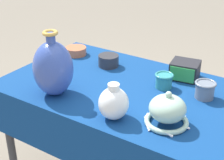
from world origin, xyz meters
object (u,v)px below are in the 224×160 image
Objects in this scene: vase_dome_bell at (167,111)px; cup_wide_teal at (164,80)px; pot_squat_charcoal at (109,61)px; vase_tall_bulbous at (53,68)px; cup_wide_slate at (205,89)px; pot_squat_terracotta at (76,51)px; jar_round_porcelain at (114,103)px; mosaic_tile_box at (185,70)px.

cup_wide_teal is at bearing 117.47° from vase_dome_bell.
cup_wide_teal is at bearing -10.53° from pot_squat_charcoal.
vase_tall_bulbous is at bearing -174.41° from vase_dome_bell.
vase_dome_bell is 0.31m from cup_wide_slate.
pot_squat_charcoal is 0.59m from cup_wide_slate.
pot_squat_terracotta is 0.86m from cup_wide_slate.
vase_tall_bulbous is 0.58m from vase_dome_bell.
jar_round_porcelain is (-0.06, -0.37, 0.03)m from cup_wide_teal.
vase_tall_bulbous is at bearing -141.07° from mosaic_tile_box.
pot_squat_charcoal is (-0.42, -0.09, -0.01)m from mosaic_tile_box.
jar_round_porcelain is at bearing -98.94° from cup_wide_teal.
mosaic_tile_box is (0.46, 0.51, -0.09)m from vase_tall_bulbous.
pot_squat_charcoal is at bearing -176.90° from mosaic_tile_box.
vase_dome_bell is 0.89m from pot_squat_terracotta.
mosaic_tile_box is (-0.11, 0.45, -0.01)m from vase_dome_bell.
pot_squat_charcoal reaches higher than pot_squat_terracotta.
pot_squat_terracotta is at bearing 153.52° from vase_dome_bell.
pot_squat_charcoal is at bearing 125.84° from jar_round_porcelain.
cup_wide_slate is (0.59, -0.06, 0.01)m from pot_squat_charcoal.
mosaic_tile_box is at bearing 12.04° from pot_squat_charcoal.
mosaic_tile_box reaches higher than pot_squat_terracotta.
vase_tall_bulbous is at bearing -140.12° from cup_wide_teal.
vase_tall_bulbous is 1.61× the size of vase_dome_bell.
vase_tall_bulbous reaches higher than mosaic_tile_box.
vase_dome_bell reaches higher than pot_squat_charcoal.
vase_dome_bell is at bearing 5.59° from vase_tall_bulbous.
cup_wide_teal is 0.74× the size of pot_squat_terracotta.
pot_squat_terracotta is at bearing 173.69° from cup_wide_slate.
vase_tall_bulbous reaches higher than cup_wide_teal.
cup_wide_teal is 0.93× the size of cup_wide_slate.
jar_round_porcelain reaches higher than cup_wide_slate.
pot_squat_charcoal is 0.71× the size of jar_round_porcelain.
cup_wide_slate is (0.27, 0.39, -0.03)m from jar_round_porcelain.
jar_round_porcelain reaches higher than vase_dome_bell.
vase_tall_bulbous is 3.39× the size of cup_wide_teal.
vase_tall_bulbous reaches higher than cup_wide_slate.
pot_squat_charcoal is at bearing 169.47° from cup_wide_teal.
pot_squat_terracotta is at bearing 172.60° from pot_squat_charcoal.
vase_tall_bulbous is at bearing -94.86° from pot_squat_charcoal.
jar_round_porcelain is (0.32, -0.45, 0.04)m from pot_squat_charcoal.
cup_wide_teal is (-0.04, -0.16, -0.01)m from mosaic_tile_box.
vase_tall_bulbous is 0.69m from mosaic_tile_box.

